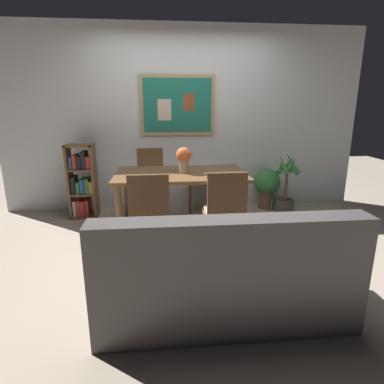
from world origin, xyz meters
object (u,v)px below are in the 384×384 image
at_px(dining_table, 180,180).
at_px(potted_ivy, 267,186).
at_px(flower_vase, 184,157).
at_px(leather_couch, 222,275).
at_px(potted_palm, 286,191).
at_px(dining_chair_far_left, 150,174).
at_px(bookshelf, 82,183).
at_px(dining_chair_near_left, 149,210).
at_px(dining_chair_far_right, 200,173).
at_px(dining_chair_near_right, 225,207).
at_px(tv_remote, 217,175).

height_order(dining_table, potted_ivy, dining_table).
bearing_deg(flower_vase, leather_couch, -84.73).
relative_size(potted_ivy, potted_palm, 0.66).
bearing_deg(dining_chair_far_left, bookshelf, -166.59).
bearing_deg(bookshelf, dining_chair_near_left, -56.37).
xyz_separation_m(dining_chair_near_left, bookshelf, (-0.96, 1.44, -0.05)).
bearing_deg(dining_chair_far_right, dining_chair_far_left, -178.68).
xyz_separation_m(dining_chair_near_left, leather_couch, (0.55, -0.87, -0.23)).
bearing_deg(leather_couch, potted_palm, 58.11).
bearing_deg(potted_ivy, bookshelf, -177.63).
height_order(dining_chair_near_right, potted_ivy, dining_chair_near_right).
height_order(dining_chair_far_left, bookshelf, bookshelf).
height_order(dining_chair_far_left, leather_couch, dining_chair_far_left).
height_order(dining_chair_far_right, dining_chair_far_left, same).
xyz_separation_m(potted_ivy, flower_vase, (-1.30, -0.73, 0.56)).
xyz_separation_m(bookshelf, potted_palm, (2.83, -0.20, -0.14)).
xyz_separation_m(potted_ivy, tv_remote, (-0.94, -0.93, 0.39)).
xyz_separation_m(bookshelf, flower_vase, (1.35, -0.62, 0.43)).
bearing_deg(bookshelf, tv_remote, -25.46).
relative_size(dining_chair_far_right, tv_remote, 6.24).
bearing_deg(dining_chair_near_left, potted_ivy, 42.41).
height_order(potted_ivy, flower_vase, flower_vase).
height_order(dining_chair_near_left, bookshelf, bookshelf).
bearing_deg(dining_chair_near_left, bookshelf, 123.63).
bearing_deg(potted_palm, dining_table, -164.94).
bearing_deg(dining_chair_far_left, leather_couch, -76.99).
height_order(dining_table, bookshelf, bookshelf).
xyz_separation_m(dining_table, potted_palm, (1.51, 0.41, -0.29)).
bearing_deg(dining_chair_near_left, dining_chair_near_right, 1.48).
bearing_deg(bookshelf, flower_vase, -24.69).
distance_m(dining_chair_far_right, bookshelf, 1.67).
xyz_separation_m(dining_table, dining_chair_far_left, (-0.39, 0.83, -0.10)).
relative_size(dining_chair_far_left, tv_remote, 6.24).
bearing_deg(dining_table, flower_vase, -20.09).
bearing_deg(dining_chair_near_left, dining_chair_far_left, 91.19).
distance_m(potted_ivy, potted_palm, 0.35).
bearing_deg(dining_chair_near_left, potted_palm, 33.62).
xyz_separation_m(dining_chair_near_left, potted_palm, (1.87, 1.24, -0.19)).
relative_size(dining_table, dining_chair_near_left, 1.72).
bearing_deg(tv_remote, dining_chair_far_right, 93.49).
bearing_deg(leather_couch, dining_chair_far_left, 103.01).
bearing_deg(dining_chair_near_right, flower_vase, 113.44).
bearing_deg(bookshelf, dining_chair_far_right, 8.15).
relative_size(dining_chair_near_left, potted_palm, 0.99).
bearing_deg(dining_chair_far_left, dining_chair_far_right, 1.32).
height_order(leather_couch, potted_ivy, leather_couch).
bearing_deg(dining_table, dining_chair_far_left, 115.12).
distance_m(dining_chair_far_right, flower_vase, 0.99).
bearing_deg(dining_chair_far_left, flower_vase, -62.99).
distance_m(dining_table, tv_remote, 0.47).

